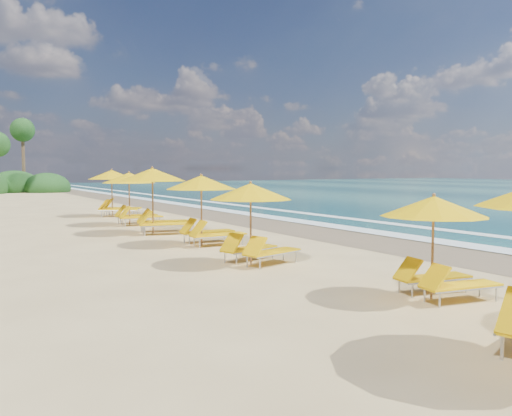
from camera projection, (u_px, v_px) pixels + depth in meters
ground at (256, 242)px, 18.25m from camera, size 160.00×160.00×0.00m
wet_sand at (343, 234)px, 20.35m from camera, size 4.00×160.00×0.01m
surf_foam at (392, 230)px, 21.77m from camera, size 4.00×160.00×0.01m
station_1 at (440, 239)px, 10.27m from camera, size 2.54×2.44×2.10m
station_2 at (255, 217)px, 14.00m from camera, size 2.78×2.68×2.25m
station_3 at (207, 205)px, 17.57m from camera, size 2.70×2.52×2.41m
station_4 at (158, 196)px, 20.63m from camera, size 3.32×3.21×2.67m
station_5 at (133, 195)px, 23.81m from camera, size 2.82×2.65×2.46m
station_6 at (116, 190)px, 28.16m from camera, size 3.47×3.47×2.57m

